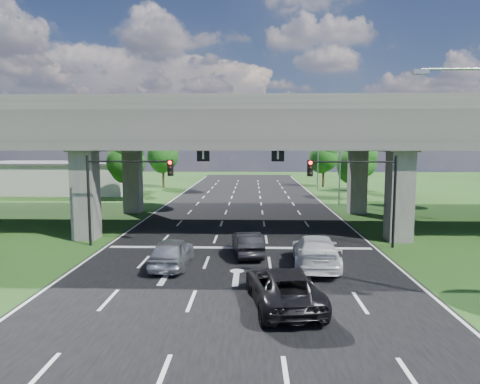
{
  "coord_description": "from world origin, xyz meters",
  "views": [
    {
      "loc": [
        0.81,
        -23.67,
        6.73
      ],
      "look_at": [
        -0.09,
        6.93,
        3.29
      ],
      "focal_mm": 32.0,
      "sensor_mm": 36.0,
      "label": 1
    }
  ],
  "objects_px": {
    "car_white": "(316,251)",
    "streetlight_beyond": "(315,150)",
    "car_dark": "(247,244)",
    "signal_left": "(121,183)",
    "car_silver": "(172,252)",
    "signal_right": "(361,184)",
    "car_trailing": "(283,287)",
    "streetlight_far": "(337,152)"
  },
  "relations": [
    {
      "from": "car_silver",
      "to": "streetlight_beyond",
      "type": "bearing_deg",
      "value": -106.79
    },
    {
      "from": "signal_left",
      "to": "streetlight_far",
      "type": "bearing_deg",
      "value": 48.22
    },
    {
      "from": "streetlight_far",
      "to": "streetlight_beyond",
      "type": "distance_m",
      "value": 16.0
    },
    {
      "from": "streetlight_beyond",
      "to": "car_white",
      "type": "xyz_separation_m",
      "value": [
        -5.81,
        -40.63,
        -4.96
      ]
    },
    {
      "from": "car_white",
      "to": "car_trailing",
      "type": "bearing_deg",
      "value": 73.01
    },
    {
      "from": "car_dark",
      "to": "car_white",
      "type": "distance_m",
      "value": 4.4
    },
    {
      "from": "signal_right",
      "to": "car_trailing",
      "type": "distance_m",
      "value": 12.33
    },
    {
      "from": "streetlight_beyond",
      "to": "car_trailing",
      "type": "relative_size",
      "value": 1.77
    },
    {
      "from": "signal_right",
      "to": "car_silver",
      "type": "height_order",
      "value": "signal_right"
    },
    {
      "from": "signal_left",
      "to": "car_white",
      "type": "xyz_separation_m",
      "value": [
        12.12,
        -4.57,
        -3.3
      ]
    },
    {
      "from": "streetlight_far",
      "to": "car_dark",
      "type": "height_order",
      "value": "streetlight_far"
    },
    {
      "from": "signal_left",
      "to": "streetlight_far",
      "type": "relative_size",
      "value": 0.6
    },
    {
      "from": "signal_left",
      "to": "car_white",
      "type": "relative_size",
      "value": 1.01
    },
    {
      "from": "signal_left",
      "to": "streetlight_far",
      "type": "distance_m",
      "value": 26.95
    },
    {
      "from": "car_white",
      "to": "streetlight_beyond",
      "type": "bearing_deg",
      "value": -94.38
    },
    {
      "from": "car_dark",
      "to": "car_silver",
      "type": "bearing_deg",
      "value": 24.12
    },
    {
      "from": "car_white",
      "to": "car_trailing",
      "type": "distance_m",
      "value": 6.21
    },
    {
      "from": "car_silver",
      "to": "car_white",
      "type": "height_order",
      "value": "car_white"
    },
    {
      "from": "streetlight_far",
      "to": "car_trailing",
      "type": "relative_size",
      "value": 1.77
    },
    {
      "from": "car_silver",
      "to": "car_trailing",
      "type": "xyz_separation_m",
      "value": [
        5.68,
        -5.53,
        -0.02
      ]
    },
    {
      "from": "streetlight_far",
      "to": "streetlight_beyond",
      "type": "xyz_separation_m",
      "value": [
        0.0,
        16.0,
        0.0
      ]
    },
    {
      "from": "car_white",
      "to": "streetlight_far",
      "type": "bearing_deg",
      "value": -99.51
    },
    {
      "from": "streetlight_beyond",
      "to": "car_silver",
      "type": "distance_m",
      "value": 43.42
    },
    {
      "from": "car_silver",
      "to": "car_trailing",
      "type": "height_order",
      "value": "car_silver"
    },
    {
      "from": "streetlight_beyond",
      "to": "signal_right",
      "type": "bearing_deg",
      "value": -93.61
    },
    {
      "from": "car_silver",
      "to": "car_dark",
      "type": "height_order",
      "value": "car_silver"
    },
    {
      "from": "car_white",
      "to": "car_dark",
      "type": "bearing_deg",
      "value": -27.19
    },
    {
      "from": "car_silver",
      "to": "car_dark",
      "type": "distance_m",
      "value": 4.82
    },
    {
      "from": "streetlight_beyond",
      "to": "car_dark",
      "type": "distance_m",
      "value": 39.87
    },
    {
      "from": "signal_right",
      "to": "streetlight_beyond",
      "type": "distance_m",
      "value": 36.17
    },
    {
      "from": "streetlight_far",
      "to": "car_white",
      "type": "xyz_separation_m",
      "value": [
        -5.81,
        -24.63,
        -4.96
      ]
    },
    {
      "from": "streetlight_beyond",
      "to": "car_white",
      "type": "height_order",
      "value": "streetlight_beyond"
    },
    {
      "from": "streetlight_beyond",
      "to": "car_dark",
      "type": "xyz_separation_m",
      "value": [
        -9.58,
        -38.37,
        -5.1
      ]
    },
    {
      "from": "signal_right",
      "to": "car_white",
      "type": "distance_m",
      "value": 6.65
    },
    {
      "from": "signal_right",
      "to": "car_dark",
      "type": "height_order",
      "value": "signal_right"
    },
    {
      "from": "signal_left",
      "to": "car_dark",
      "type": "relative_size",
      "value": 1.38
    },
    {
      "from": "car_dark",
      "to": "car_trailing",
      "type": "xyz_separation_m",
      "value": [
        1.58,
        -8.07,
        0.07
      ]
    },
    {
      "from": "signal_left",
      "to": "car_trailing",
      "type": "xyz_separation_m",
      "value": [
        9.92,
        -10.38,
        -3.37
      ]
    },
    {
      "from": "car_trailing",
      "to": "car_dark",
      "type": "bearing_deg",
      "value": -86.89
    },
    {
      "from": "signal_right",
      "to": "streetlight_far",
      "type": "relative_size",
      "value": 0.6
    },
    {
      "from": "signal_right",
      "to": "car_silver",
      "type": "bearing_deg",
      "value": -156.98
    },
    {
      "from": "car_silver",
      "to": "car_white",
      "type": "relative_size",
      "value": 0.79
    }
  ]
}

